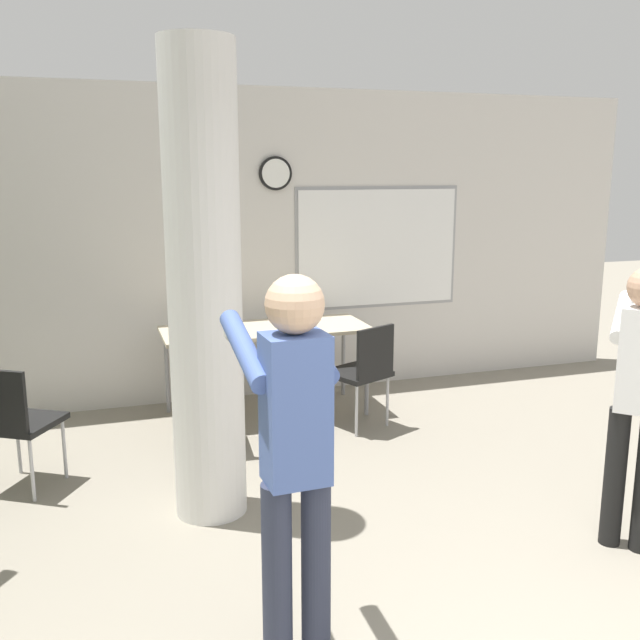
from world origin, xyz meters
name	(u,v)px	position (x,y,z in m)	size (l,w,h in m)	color
wall_back	(241,246)	(0.03, 5.06, 1.40)	(8.00, 0.15, 2.80)	silver
support_pillar	(204,289)	(-0.66, 2.80, 1.40)	(0.44, 0.44, 2.80)	white
folding_table	(266,333)	(0.10, 4.44, 0.72)	(1.75, 0.71, 0.77)	beige
bottle_on_table	(307,317)	(0.42, 4.30, 0.87)	(0.07, 0.07, 0.25)	#4C3319
chair_table_right	(363,368)	(0.76, 3.86, 0.51)	(0.58, 0.58, 0.87)	black
chair_table_left	(205,386)	(-0.54, 3.76, 0.51)	(0.48, 0.48, 0.87)	black
chair_near_pillar	(14,418)	(-1.83, 3.46, 0.51)	(0.60, 0.60, 0.87)	black
person_playing_side	(639,386)	(1.50, 1.66, 0.94)	(0.61, 0.62, 1.59)	black
person_playing_front	(294,446)	(-0.56, 1.28, 1.00)	(0.39, 0.66, 1.70)	#2D3347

